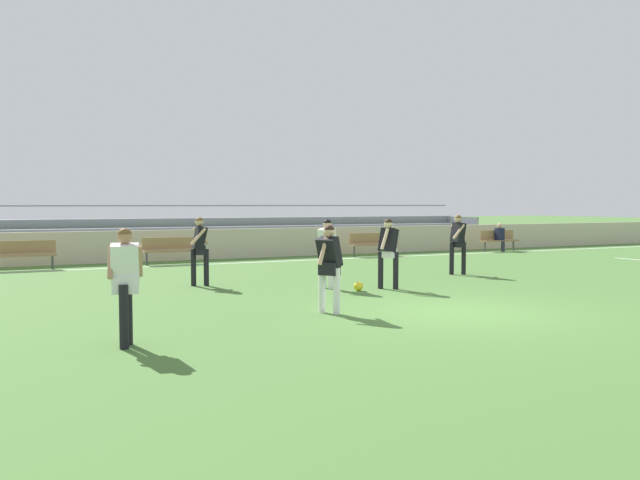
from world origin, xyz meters
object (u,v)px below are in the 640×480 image
bench_far_left (170,248)px  bleacher_stand (205,234)px  player_white_deep_cover (125,276)px  player_dark_challenging (200,245)px  player_white_wide_left (327,247)px  spectator_seated (500,235)px  player_dark_wide_right (458,239)px  bench_near_wall_gap (25,252)px  player_dark_pressing_high (388,247)px  bench_centre_sideline (371,242)px  bench_far_right (498,238)px  player_dark_trailing_run (329,261)px  soccer_ball (358,286)px

bench_far_left → bleacher_stand: bearing=58.6°
player_white_deep_cover → player_dark_challenging: player_dark_challenging is taller
player_white_wide_left → spectator_seated: bearing=32.9°
bench_far_left → player_dark_wide_right: (6.69, -6.88, 0.48)m
player_white_deep_cover → bench_far_left: bearing=74.3°
bench_near_wall_gap → player_dark_pressing_high: 11.64m
bleacher_stand → bench_centre_sideline: bearing=-34.8°
player_dark_pressing_high → bench_far_left: bearing=109.9°
bench_centre_sideline → bench_far_right: (6.35, 0.00, 0.00)m
spectator_seated → player_dark_trailing_run: (-13.85, -11.17, 0.27)m
player_dark_challenging → soccer_ball: size_ratio=7.74×
bleacher_stand → bench_far_right: bearing=-17.9°
bench_centre_sideline → spectator_seated: 6.35m
bench_far_right → spectator_seated: bearing=-90.0°
player_dark_pressing_high → player_dark_trailing_run: 3.80m
bleacher_stand → bench_centre_sideline: 6.71m
bleacher_stand → bench_far_left: 4.49m
bench_centre_sideline → bleacher_stand: bearing=145.2°
player_dark_pressing_high → player_dark_wide_right: 3.99m
spectator_seated → bench_near_wall_gap: bearing=179.6°
bench_far_right → bench_near_wall_gap: size_ratio=1.00×
player_white_deep_cover → player_dark_pressing_high: bearing=29.7°
player_white_deep_cover → player_dark_trailing_run: bearing=18.6°
bench_centre_sideline → bench_far_right: size_ratio=1.00×
bleacher_stand → player_dark_pressing_high: 12.63m
bench_centre_sideline → bench_near_wall_gap: same height
player_dark_trailing_run → bench_centre_sideline: bearing=56.4°
player_dark_wide_right → soccer_ball: bearing=-156.3°
bench_near_wall_gap → spectator_seated: (18.64, -0.12, 0.16)m
player_dark_wide_right → player_dark_challenging: 7.42m
spectator_seated → player_dark_wide_right: (-7.49, -6.77, 0.32)m
bench_near_wall_gap → player_dark_wide_right: size_ratio=1.05×
player_dark_wide_right → player_dark_challenging: (-7.39, 0.65, -0.01)m
bleacher_stand → player_dark_pressing_high: bearing=-86.1°
player_dark_wide_right → player_white_deep_cover: player_dark_wide_right is taller
bench_near_wall_gap → player_dark_pressing_high: size_ratio=1.08×
bench_centre_sideline → player_white_deep_cover: size_ratio=1.07×
bench_centre_sideline → player_dark_wide_right: size_ratio=1.05×
soccer_ball → bench_near_wall_gap: bearing=127.8°
bench_near_wall_gap → soccer_ball: 11.13m
player_dark_trailing_run → spectator_seated: bearing=38.9°
bleacher_stand → player_white_deep_cover: 17.44m
player_dark_trailing_run → soccer_ball: size_ratio=7.44×
bleacher_stand → player_dark_wide_right: (4.36, -10.71, 0.21)m
bleacher_stand → player_white_deep_cover: bleacher_stand is taller
bench_far_left → player_white_deep_cover: (-3.53, -12.59, 0.46)m
player_dark_trailing_run → bench_far_right: bearing=39.2°
spectator_seated → player_dark_challenging: (-14.88, -6.12, 0.32)m
bench_far_left → player_dark_trailing_run: player_dark_trailing_run is taller
spectator_seated → player_white_deep_cover: (-17.72, -12.48, 0.30)m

